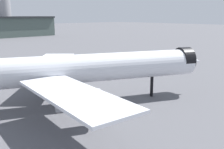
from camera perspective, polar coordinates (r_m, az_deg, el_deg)
ground at (r=49.91m, az=-5.19°, el=-7.63°), size 900.00×900.00×0.00m
airliner_near_gate at (r=50.85m, az=-7.56°, el=1.13°), size 54.11×48.39×16.30m
baggage_tug_wing at (r=81.86m, az=7.35°, el=1.24°), size 3.06×3.58×1.85m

